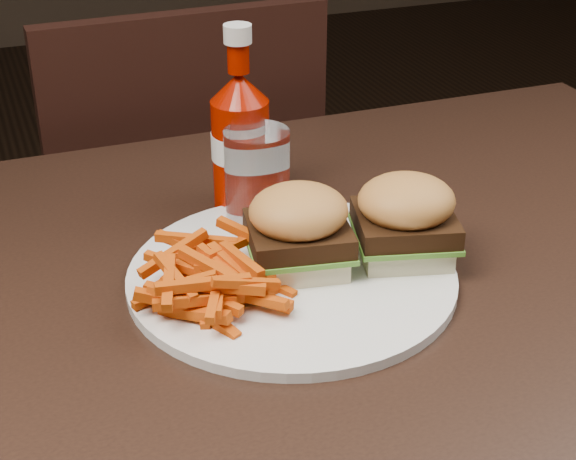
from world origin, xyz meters
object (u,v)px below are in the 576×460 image
object	(u,v)px
tumbler	(257,179)
chair_far	(166,247)
ketchup_bottle	(241,156)
dining_table	(288,306)
plate	(292,276)

from	to	relation	value
tumbler	chair_far	bearing A→B (deg)	88.84
chair_far	ketchup_bottle	xyz separation A→B (m)	(-0.01, -0.49, 0.38)
ketchup_bottle	chair_far	bearing A→B (deg)	88.64
dining_table	plate	size ratio (longest dim) A/B	3.82
chair_far	tumbler	distance (m)	0.66
ketchup_bottle	plate	bearing A→B (deg)	-91.83
dining_table	tumbler	xyz separation A→B (m)	(0.01, 0.13, 0.08)
dining_table	tumbler	bearing A→B (deg)	83.52
chair_far	plate	world-z (taller)	plate
dining_table	chair_far	xyz separation A→B (m)	(0.03, 0.67, -0.30)
plate	tumbler	distance (m)	0.13
chair_far	plate	distance (m)	0.74
dining_table	ketchup_bottle	world-z (taller)	ketchup_bottle
dining_table	chair_far	size ratio (longest dim) A/B	2.79
chair_far	plate	xyz separation A→B (m)	(-0.02, -0.66, 0.33)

